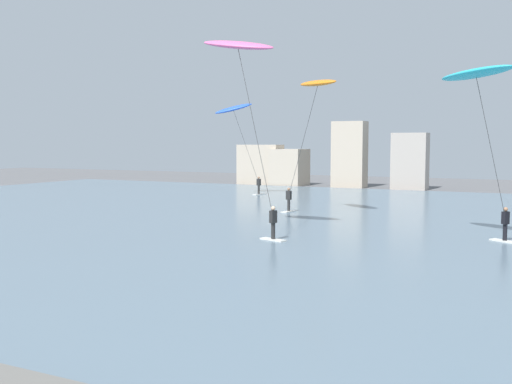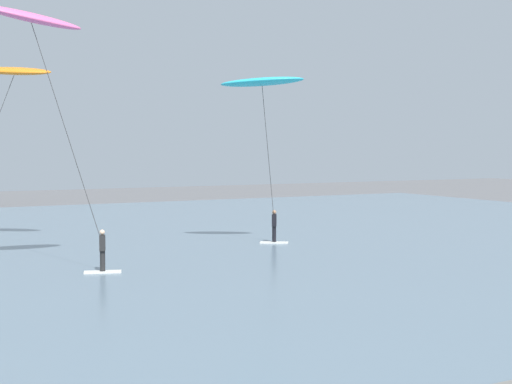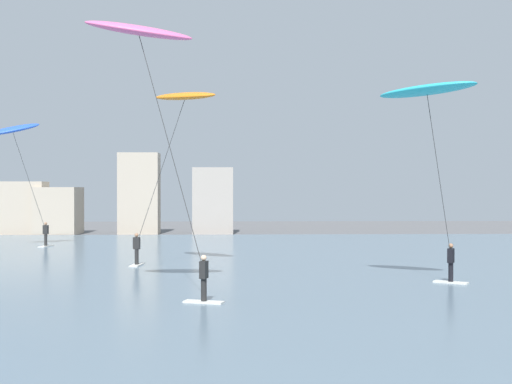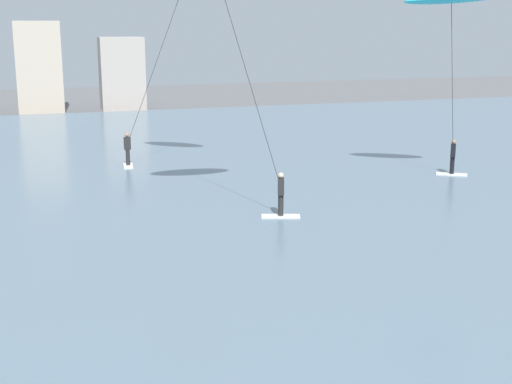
{
  "view_description": "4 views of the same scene",
  "coord_description": "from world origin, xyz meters",
  "views": [
    {
      "loc": [
        11.83,
        -3.17,
        4.76
      ],
      "look_at": [
        1.92,
        16.88,
        2.9
      ],
      "focal_mm": 41.27,
      "sensor_mm": 36.0,
      "label": 1
    },
    {
      "loc": [
        -7.8,
        -4.96,
        4.87
      ],
      "look_at": [
        2.19,
        13.75,
        3.58
      ],
      "focal_mm": 51.73,
      "sensor_mm": 36.0,
      "label": 2
    },
    {
      "loc": [
        1.25,
        -0.71,
        4.07
      ],
      "look_at": [
        1.74,
        15.42,
        3.96
      ],
      "focal_mm": 46.98,
      "sensor_mm": 36.0,
      "label": 3
    },
    {
      "loc": [
        -8.4,
        -1.19,
        7.01
      ],
      "look_at": [
        -2.58,
        16.83,
        2.49
      ],
      "focal_mm": 50.1,
      "sensor_mm": 36.0,
      "label": 4
    }
  ],
  "objects": [
    {
      "name": "kitesurfer_cyan",
      "position": [
        8.91,
        25.66,
        7.48
      ],
      "size": [
        4.06,
        3.45,
        8.16
      ],
      "color": "silver",
      "rests_on": "water_bay"
    },
    {
      "name": "kitesurfer_blue",
      "position": [
        -12.97,
        42.96,
        7.21
      ],
      "size": [
        3.66,
        3.77,
        8.41
      ],
      "color": "silver",
      "rests_on": "water_bay"
    },
    {
      "name": "water_bay",
      "position": [
        0.0,
        30.02,
        0.05
      ],
      "size": [
        84.0,
        52.0,
        0.1
      ],
      "primitive_type": "cube",
      "color": "slate",
      "rests_on": "ground"
    },
    {
      "name": "far_shore_buildings",
      "position": [
        -10.26,
        57.98,
        2.7
      ],
      "size": [
        21.24,
        3.76,
        7.1
      ],
      "color": "#B7A893",
      "rests_on": "ground"
    },
    {
      "name": "kitesurfer_orange",
      "position": [
        -1.42,
        32.16,
        7.99
      ],
      "size": [
        4.72,
        3.78,
        8.82
      ],
      "color": "silver",
      "rests_on": "water_bay"
    },
    {
      "name": "kitesurfer_pink",
      "position": [
        -2.03,
        23.12,
        9.05
      ],
      "size": [
        5.0,
        2.02,
        10.12
      ],
      "color": "silver",
      "rests_on": "water_bay"
    }
  ]
}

